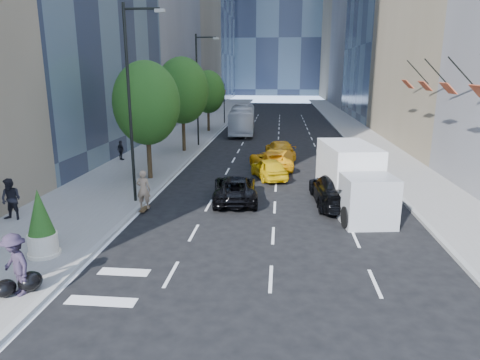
# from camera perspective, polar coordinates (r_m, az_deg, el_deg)

# --- Properties ---
(ground) EXTENTS (160.00, 160.00, 0.00)m
(ground) POSITION_cam_1_polar(r_m,az_deg,el_deg) (18.80, 1.37, -7.30)
(ground) COLOR black
(ground) RESTS_ON ground
(sidewalk_left) EXTENTS (6.00, 120.00, 0.15)m
(sidewalk_left) POSITION_cam_1_polar(r_m,az_deg,el_deg) (49.01, -6.67, 6.18)
(sidewalk_left) COLOR slate
(sidewalk_left) RESTS_ON ground
(sidewalk_right) EXTENTS (4.00, 120.00, 0.15)m
(sidewalk_right) POSITION_cam_1_polar(r_m,az_deg,el_deg) (48.73, 15.87, 5.68)
(sidewalk_right) COLOR slate
(sidewalk_right) RESTS_ON ground
(lamp_near) EXTENTS (2.13, 0.22, 10.00)m
(lamp_near) POSITION_cam_1_polar(r_m,az_deg,el_deg) (22.75, -14.17, 11.09)
(lamp_near) COLOR black
(lamp_near) RESTS_ON sidewalk_left
(lamp_far) EXTENTS (2.13, 0.22, 10.00)m
(lamp_far) POSITION_cam_1_polar(r_m,az_deg,el_deg) (40.17, -5.49, 12.66)
(lamp_far) COLOR black
(lamp_far) RESTS_ON sidewalk_left
(tree_near) EXTENTS (4.20, 4.20, 7.46)m
(tree_near) POSITION_cam_1_polar(r_m,az_deg,el_deg) (27.82, -12.36, 9.96)
(tree_near) COLOR black
(tree_near) RESTS_ON sidewalk_left
(tree_mid) EXTENTS (4.50, 4.50, 7.99)m
(tree_mid) POSITION_cam_1_polar(r_m,az_deg,el_deg) (37.43, -7.70, 11.72)
(tree_mid) COLOR black
(tree_mid) RESTS_ON sidewalk_left
(tree_far) EXTENTS (3.90, 3.90, 6.92)m
(tree_far) POSITION_cam_1_polar(r_m,az_deg,el_deg) (50.20, -4.28, 11.64)
(tree_far) COLOR black
(tree_far) RESTS_ON sidewalk_left
(traffic_signal) EXTENTS (2.48, 0.53, 5.20)m
(traffic_signal) POSITION_cam_1_polar(r_m,az_deg,el_deg) (58.00, -2.13, 11.64)
(traffic_signal) COLOR black
(traffic_signal) RESTS_ON sidewalk_left
(facade_flags) EXTENTS (1.85, 13.30, 2.05)m
(facade_flags) POSITION_cam_1_polar(r_m,az_deg,el_deg) (29.02, 24.94, 11.55)
(facade_flags) COLOR black
(facade_flags) RESTS_ON ground
(skateboarder) EXTENTS (0.74, 0.49, 2.00)m
(skateboarder) POSITION_cam_1_polar(r_m,az_deg,el_deg) (22.11, -12.72, -1.60)
(skateboarder) COLOR #836B52
(skateboarder) RESTS_ON ground
(black_sedan_lincoln) EXTENTS (2.84, 5.22, 1.39)m
(black_sedan_lincoln) POSITION_cam_1_polar(r_m,az_deg,el_deg) (23.41, -0.69, -1.12)
(black_sedan_lincoln) COLOR black
(black_sedan_lincoln) RESTS_ON ground
(black_sedan_mercedes) EXTENTS (2.64, 5.79, 1.64)m
(black_sedan_mercedes) POSITION_cam_1_polar(r_m,az_deg,el_deg) (23.25, 12.63, -1.27)
(black_sedan_mercedes) COLOR black
(black_sedan_mercedes) RESTS_ON ground
(taxi_a) EXTENTS (2.88, 4.35, 1.38)m
(taxi_a) POSITION_cam_1_polar(r_m,az_deg,el_deg) (28.31, 3.87, 1.55)
(taxi_a) COLOR gold
(taxi_a) RESTS_ON ground
(taxi_b) EXTENTS (2.55, 4.25, 1.32)m
(taxi_b) POSITION_cam_1_polar(r_m,az_deg,el_deg) (32.06, 5.33, 2.98)
(taxi_b) COLOR orange
(taxi_b) RESTS_ON ground
(taxi_c) EXTENTS (3.62, 5.17, 1.31)m
(taxi_c) POSITION_cam_1_polar(r_m,az_deg,el_deg) (31.09, 4.03, 2.64)
(taxi_c) COLOR #FFAE0D
(taxi_c) RESTS_ON ground
(taxi_d) EXTENTS (2.72, 5.21, 1.44)m
(taxi_d) POSITION_cam_1_polar(r_m,az_deg,el_deg) (35.18, 5.36, 4.09)
(taxi_d) COLOR orange
(taxi_d) RESTS_ON ground
(city_bus) EXTENTS (3.14, 11.14, 3.07)m
(city_bus) POSITION_cam_1_polar(r_m,az_deg,el_deg) (49.56, 0.32, 8.06)
(city_bus) COLOR silver
(city_bus) RESTS_ON ground
(box_truck) EXTENTS (3.31, 6.96, 3.20)m
(box_truck) POSITION_cam_1_polar(r_m,az_deg,el_deg) (22.68, 14.79, 0.32)
(box_truck) COLOR silver
(box_truck) RESTS_ON ground
(pedestrian_a) EXTENTS (1.01, 0.82, 1.98)m
(pedestrian_a) POSITION_cam_1_polar(r_m,az_deg,el_deg) (22.56, -28.21, -2.29)
(pedestrian_a) COLOR black
(pedestrian_a) RESTS_ON sidewalk_left
(pedestrian_b) EXTENTS (0.94, 0.84, 1.53)m
(pedestrian_b) POSITION_cam_1_polar(r_m,az_deg,el_deg) (34.78, -15.59, 3.83)
(pedestrian_b) COLOR black
(pedestrian_b) RESTS_ON sidewalk_left
(pedestrian_c) EXTENTS (1.50, 1.34, 2.01)m
(pedestrian_c) POSITION_cam_1_polar(r_m,az_deg,el_deg) (15.05, -27.75, -9.96)
(pedestrian_c) COLOR #2B2132
(pedestrian_c) RESTS_ON sidewalk_left
(planter_shrub) EXTENTS (1.08, 1.08, 2.58)m
(planter_shrub) POSITION_cam_1_polar(r_m,az_deg,el_deg) (17.67, -25.02, -5.37)
(planter_shrub) COLOR beige
(planter_shrub) RESTS_ON sidewalk_left
(garbage_bags) EXTENTS (1.23, 1.19, 0.61)m
(garbage_bags) POSITION_cam_1_polar(r_m,az_deg,el_deg) (15.44, -27.24, -12.22)
(garbage_bags) COLOR black
(garbage_bags) RESTS_ON sidewalk_left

